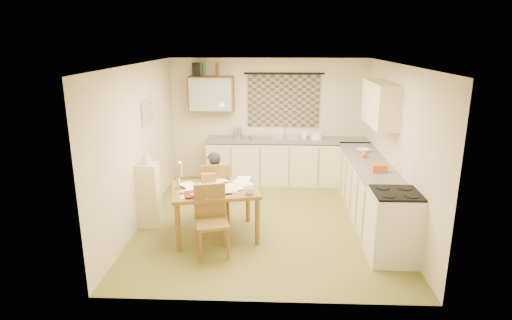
{
  "coord_description": "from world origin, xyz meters",
  "views": [
    {
      "loc": [
        0.1,
        -6.46,
        2.86
      ],
      "look_at": [
        -0.18,
        0.2,
        0.97
      ],
      "focal_mm": 30.0,
      "sensor_mm": 36.0,
      "label": 1
    }
  ],
  "objects_px": {
    "counter_right": "(369,190)",
    "person": "(214,187)",
    "counter_back": "(289,161)",
    "stove": "(393,226)",
    "shelf_stand": "(149,195)",
    "dining_table": "(215,212)",
    "chair_far": "(216,202)"
  },
  "relations": [
    {
      "from": "stove",
      "to": "shelf_stand",
      "type": "xyz_separation_m",
      "value": [
        -3.54,
        0.95,
        0.03
      ]
    },
    {
      "from": "chair_far",
      "to": "shelf_stand",
      "type": "relative_size",
      "value": 0.98
    },
    {
      "from": "dining_table",
      "to": "chair_far",
      "type": "xyz_separation_m",
      "value": [
        -0.07,
        0.55,
        -0.07
      ]
    },
    {
      "from": "counter_back",
      "to": "counter_right",
      "type": "bearing_deg",
      "value": -52.58
    },
    {
      "from": "counter_right",
      "to": "chair_far",
      "type": "bearing_deg",
      "value": -173.51
    },
    {
      "from": "dining_table",
      "to": "shelf_stand",
      "type": "xyz_separation_m",
      "value": [
        -1.09,
        0.31,
        0.13
      ]
    },
    {
      "from": "counter_back",
      "to": "chair_far",
      "type": "bearing_deg",
      "value": -122.26
    },
    {
      "from": "person",
      "to": "shelf_stand",
      "type": "relative_size",
      "value": 1.14
    },
    {
      "from": "shelf_stand",
      "to": "chair_far",
      "type": "bearing_deg",
      "value": 13.24
    },
    {
      "from": "stove",
      "to": "shelf_stand",
      "type": "bearing_deg",
      "value": 164.99
    },
    {
      "from": "counter_back",
      "to": "chair_far",
      "type": "distance_m",
      "value": 2.33
    },
    {
      "from": "counter_right",
      "to": "person",
      "type": "bearing_deg",
      "value": -172.97
    },
    {
      "from": "chair_far",
      "to": "counter_right",
      "type": "bearing_deg",
      "value": 177.22
    },
    {
      "from": "dining_table",
      "to": "shelf_stand",
      "type": "bearing_deg",
      "value": 151.24
    },
    {
      "from": "counter_back",
      "to": "dining_table",
      "type": "relative_size",
      "value": 2.33
    },
    {
      "from": "counter_back",
      "to": "person",
      "type": "bearing_deg",
      "value": -122.38
    },
    {
      "from": "chair_far",
      "to": "person",
      "type": "height_order",
      "value": "person"
    },
    {
      "from": "person",
      "to": "counter_right",
      "type": "bearing_deg",
      "value": 161.23
    },
    {
      "from": "counter_back",
      "to": "counter_right",
      "type": "distance_m",
      "value": 2.11
    },
    {
      "from": "counter_back",
      "to": "stove",
      "type": "xyz_separation_m",
      "value": [
        1.28,
        -3.15,
        0.03
      ]
    },
    {
      "from": "counter_right",
      "to": "dining_table",
      "type": "xyz_separation_m",
      "value": [
        -2.45,
        -0.84,
        -0.07
      ]
    },
    {
      "from": "dining_table",
      "to": "counter_back",
      "type": "bearing_deg",
      "value": 52.17
    },
    {
      "from": "chair_far",
      "to": "person",
      "type": "distance_m",
      "value": 0.27
    },
    {
      "from": "dining_table",
      "to": "person",
      "type": "relative_size",
      "value": 1.22
    },
    {
      "from": "counter_right",
      "to": "person",
      "type": "distance_m",
      "value": 2.57
    },
    {
      "from": "person",
      "to": "shelf_stand",
      "type": "distance_m",
      "value": 1.02
    },
    {
      "from": "dining_table",
      "to": "stove",
      "type": "bearing_deg",
      "value": -27.45
    },
    {
      "from": "counter_back",
      "to": "chair_far",
      "type": "relative_size",
      "value": 3.31
    },
    {
      "from": "counter_back",
      "to": "stove",
      "type": "distance_m",
      "value": 3.4
    },
    {
      "from": "stove",
      "to": "shelf_stand",
      "type": "relative_size",
      "value": 0.94
    },
    {
      "from": "shelf_stand",
      "to": "stove",
      "type": "bearing_deg",
      "value": -15.01
    },
    {
      "from": "dining_table",
      "to": "person",
      "type": "height_order",
      "value": "person"
    }
  ]
}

